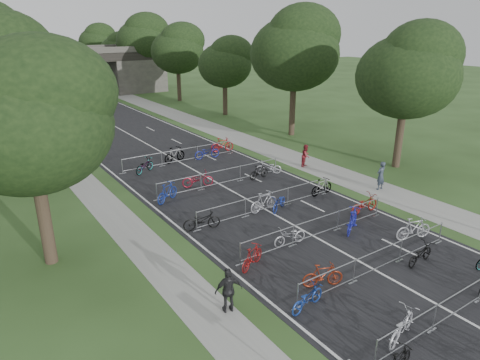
# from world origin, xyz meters

# --- Properties ---
(road) EXTENTS (11.00, 140.00, 0.01)m
(road) POSITION_xyz_m (0.00, 50.00, 0.01)
(road) COLOR black
(road) RESTS_ON ground
(sidewalk_right) EXTENTS (3.00, 140.00, 0.01)m
(sidewalk_right) POSITION_xyz_m (8.00, 50.00, 0.01)
(sidewalk_right) COLOR gray
(sidewalk_right) RESTS_ON ground
(sidewalk_left) EXTENTS (2.00, 140.00, 0.01)m
(sidewalk_left) POSITION_xyz_m (-7.50, 50.00, 0.01)
(sidewalk_left) COLOR gray
(sidewalk_left) RESTS_ON ground
(lane_markings) EXTENTS (0.12, 140.00, 0.00)m
(lane_markings) POSITION_xyz_m (0.00, 50.00, 0.00)
(lane_markings) COLOR silver
(lane_markings) RESTS_ON ground
(overpass_bridge) EXTENTS (31.00, 8.00, 7.05)m
(overpass_bridge) POSITION_xyz_m (0.00, 65.00, 3.53)
(overpass_bridge) COLOR #403D39
(overpass_bridge) RESTS_ON ground
(tree_left_0) EXTENTS (6.72, 6.72, 10.25)m
(tree_left_0) POSITION_xyz_m (-11.39, 15.93, 6.49)
(tree_left_0) COLOR #33261C
(tree_left_0) RESTS_ON ground
(tree_right_0) EXTENTS (7.17, 7.17, 10.93)m
(tree_right_0) POSITION_xyz_m (13.11, 15.93, 6.92)
(tree_right_0) COLOR #33261C
(tree_right_0) RESTS_ON ground
(tree_right_1) EXTENTS (8.18, 8.18, 12.47)m
(tree_right_1) POSITION_xyz_m (13.11, 27.93, 7.90)
(tree_right_1) COLOR #33261C
(tree_right_1) RESTS_ON ground
(tree_right_2) EXTENTS (6.16, 6.16, 9.39)m
(tree_right_2) POSITION_xyz_m (13.11, 39.93, 5.95)
(tree_right_2) COLOR #33261C
(tree_right_2) RESTS_ON ground
(tree_right_3) EXTENTS (7.17, 7.17, 10.93)m
(tree_right_3) POSITION_xyz_m (13.11, 51.93, 6.92)
(tree_right_3) COLOR #33261C
(tree_right_3) RESTS_ON ground
(tree_right_4) EXTENTS (8.18, 8.18, 12.47)m
(tree_right_4) POSITION_xyz_m (13.11, 63.93, 7.90)
(tree_right_4) COLOR #33261C
(tree_right_4) RESTS_ON ground
(tree_right_5) EXTENTS (6.16, 6.16, 9.39)m
(tree_right_5) POSITION_xyz_m (13.11, 75.93, 5.95)
(tree_right_5) COLOR #33261C
(tree_right_5) RESTS_ON ground
(tree_right_6) EXTENTS (7.17, 7.17, 10.93)m
(tree_right_6) POSITION_xyz_m (13.11, 87.93, 6.92)
(tree_right_6) COLOR #33261C
(tree_right_6) RESTS_ON ground
(barrier_row_1) EXTENTS (9.70, 0.08, 1.10)m
(barrier_row_1) POSITION_xyz_m (0.00, 3.60, 0.55)
(barrier_row_1) COLOR #989BA0
(barrier_row_1) RESTS_ON ground
(barrier_row_2) EXTENTS (9.70, 0.08, 1.10)m
(barrier_row_2) POSITION_xyz_m (0.00, 7.20, 0.55)
(barrier_row_2) COLOR #989BA0
(barrier_row_2) RESTS_ON ground
(barrier_row_3) EXTENTS (9.70, 0.08, 1.10)m
(barrier_row_3) POSITION_xyz_m (0.00, 11.00, 0.55)
(barrier_row_3) COLOR #989BA0
(barrier_row_3) RESTS_ON ground
(barrier_row_4) EXTENTS (9.70, 0.08, 1.10)m
(barrier_row_4) POSITION_xyz_m (0.00, 15.00, 0.55)
(barrier_row_4) COLOR #989BA0
(barrier_row_4) RESTS_ON ground
(barrier_row_5) EXTENTS (9.70, 0.08, 1.10)m
(barrier_row_5) POSITION_xyz_m (0.00, 20.00, 0.55)
(barrier_row_5) COLOR #989BA0
(barrier_row_5) RESTS_ON ground
(barrier_row_6) EXTENTS (9.70, 0.08, 1.10)m
(barrier_row_6) POSITION_xyz_m (0.00, 26.00, 0.55)
(barrier_row_6) COLOR #989BA0
(barrier_row_6) RESTS_ON ground
(bike_5) EXTENTS (2.13, 1.23, 1.06)m
(bike_5) POSITION_xyz_m (-2.82, 3.98, 0.53)
(bike_5) COLOR #B8B8C0
(bike_5) RESTS_ON ground
(bike_8) EXTENTS (1.87, 0.93, 0.94)m
(bike_8) POSITION_xyz_m (-4.30, 7.00, 0.47)
(bike_8) COLOR navy
(bike_8) RESTS_ON ground
(bike_9) EXTENTS (1.78, 1.15, 1.04)m
(bike_9) POSITION_xyz_m (-2.79, 7.71, 0.52)
(bike_9) COLOR maroon
(bike_9) RESTS_ON ground
(bike_10) EXTENTS (1.85, 0.78, 0.95)m
(bike_10) POSITION_xyz_m (2.08, 6.58, 0.47)
(bike_10) COLOR black
(bike_10) RESTS_ON ground
(bike_11) EXTENTS (2.05, 1.11, 1.18)m
(bike_11) POSITION_xyz_m (3.82, 8.14, 0.59)
(bike_11) COLOR #A4A5AB
(bike_11) RESTS_ON ground
(bike_12) EXTENTS (1.79, 1.18, 1.05)m
(bike_12) POSITION_xyz_m (-4.30, 10.51, 0.52)
(bike_12) COLOR maroon
(bike_12) RESTS_ON ground
(bike_13) EXTENTS (1.86, 0.76, 0.95)m
(bike_13) POSITION_xyz_m (-1.60, 11.13, 0.48)
(bike_13) COLOR #A5A5AD
(bike_13) RESTS_ON ground
(bike_14) EXTENTS (2.11, 1.55, 1.26)m
(bike_14) POSITION_xyz_m (1.97, 10.44, 0.63)
(bike_14) COLOR #1C219C
(bike_14) RESTS_ON ground
(bike_15) EXTENTS (2.11, 0.77, 1.10)m
(bike_15) POSITION_xyz_m (4.30, 11.64, 0.55)
(bike_15) COLOR maroon
(bike_15) RESTS_ON ground
(bike_16) EXTENTS (2.09, 1.18, 1.04)m
(bike_16) POSITION_xyz_m (-4.30, 15.00, 0.52)
(bike_16) COLOR black
(bike_16) RESTS_ON ground
(bike_17) EXTENTS (2.01, 0.73, 1.18)m
(bike_17) POSITION_xyz_m (-0.22, 15.04, 0.59)
(bike_17) COLOR #9E9DA4
(bike_17) RESTS_ON ground
(bike_18) EXTENTS (1.87, 1.43, 0.94)m
(bike_18) POSITION_xyz_m (0.60, 14.66, 0.47)
(bike_18) COLOR navy
(bike_18) RESTS_ON ground
(bike_19) EXTENTS (1.81, 0.59, 1.07)m
(bike_19) POSITION_xyz_m (4.30, 15.01, 0.54)
(bike_19) COLOR #989BA0
(bike_19) RESTS_ON ground
(bike_20) EXTENTS (2.00, 1.47, 1.19)m
(bike_20) POSITION_xyz_m (-4.15, 19.44, 0.60)
(bike_20) COLOR navy
(bike_20) RESTS_ON ground
(bike_21) EXTENTS (2.19, 1.36, 1.08)m
(bike_21) POSITION_xyz_m (-1.44, 20.60, 0.54)
(bike_21) COLOR maroon
(bike_21) RESTS_ON ground
(bike_22) EXTENTS (1.69, 0.59, 1.00)m
(bike_22) POSITION_xyz_m (2.83, 19.61, 0.50)
(bike_22) COLOR black
(bike_22) RESTS_ON ground
(bike_23) EXTENTS (1.87, 1.50, 0.95)m
(bike_23) POSITION_xyz_m (4.03, 20.06, 0.48)
(bike_23) COLOR #B1B1B9
(bike_23) RESTS_ON ground
(bike_24) EXTENTS (2.01, 1.57, 1.02)m
(bike_24) POSITION_xyz_m (-3.21, 25.31, 0.51)
(bike_24) COLOR #989BA0
(bike_24) RESTS_ON ground
(bike_25) EXTENTS (2.08, 1.04, 1.20)m
(bike_25) POSITION_xyz_m (-0.30, 26.35, 0.60)
(bike_25) COLOR #989BA0
(bike_25) RESTS_ON ground
(bike_26) EXTENTS (2.17, 0.95, 1.11)m
(bike_26) POSITION_xyz_m (2.25, 25.77, 0.55)
(bike_26) COLOR navy
(bike_26) RESTS_ON ground
(bike_27) EXTENTS (2.07, 0.97, 1.20)m
(bike_27) POSITION_xyz_m (4.30, 26.75, 0.60)
(bike_27) COLOR maroon
(bike_27) RESTS_ON ground
(pedestrian_a) EXTENTS (0.71, 0.48, 1.88)m
(pedestrian_a) POSITION_xyz_m (8.09, 13.58, 0.94)
(pedestrian_a) COLOR #2C3643
(pedestrian_a) RESTS_ON ground
(pedestrian_b) EXTENTS (1.02, 0.94, 1.69)m
(pedestrian_b) POSITION_xyz_m (7.37, 19.84, 0.84)
(pedestrian_b) COLOR maroon
(pedestrian_b) RESTS_ON ground
(pedestrian_c) EXTENTS (1.13, 0.71, 1.80)m
(pedestrian_c) POSITION_xyz_m (-6.80, 8.53, 0.90)
(pedestrian_c) COLOR black
(pedestrian_c) RESTS_ON ground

